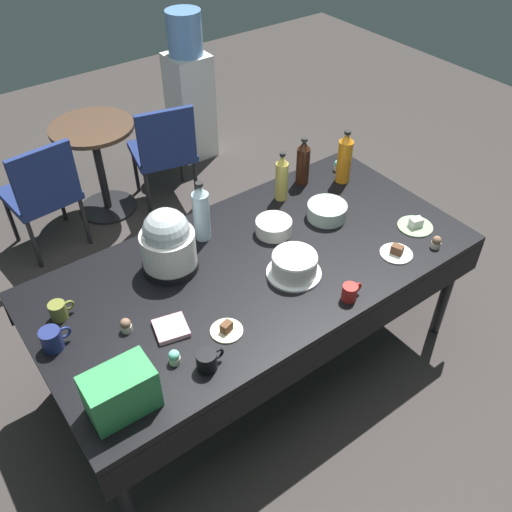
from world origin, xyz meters
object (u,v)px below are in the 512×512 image
(cupcake_mint, at_px, (338,165))
(soda_bottle_orange_juice, at_px, (345,158))
(glass_salad_bowl, at_px, (327,211))
(dessert_plate_sage, at_px, (415,225))
(maroon_chair_left, at_px, (42,190))
(dessert_plate_cream, at_px, (227,330))
(potluck_table, at_px, (256,273))
(cupcake_berry, at_px, (126,325))
(soda_bottle_ginger_ale, at_px, (282,178))
(coffee_mug_olive, at_px, (59,310))
(cupcake_lemon, at_px, (174,357))
(soda_bottle_water, at_px, (201,213))
(coffee_mug_black, at_px, (207,360))
(water_cooler, at_px, (189,91))
(round_cafe_table, at_px, (97,153))
(ceramic_snack_bowl, at_px, (274,227))
(soda_bottle_cola, at_px, (303,162))
(coffee_mug_red, at_px, (350,292))
(dessert_plate_white, at_px, (396,252))
(frosted_layer_cake, at_px, (294,265))
(cupcake_vanilla, at_px, (436,242))
(maroon_chair_right, at_px, (164,148))
(soda_carton, at_px, (121,392))
(slow_cooker, at_px, (168,243))
(coffee_mug_navy, at_px, (52,339))

(cupcake_mint, height_order, soda_bottle_orange_juice, soda_bottle_orange_juice)
(glass_salad_bowl, relative_size, dessert_plate_sage, 1.15)
(glass_salad_bowl, bearing_deg, maroon_chair_left, 124.18)
(dessert_plate_cream, bearing_deg, glass_salad_bowl, 21.73)
(potluck_table, xyz_separation_m, cupcake_berry, (-0.71, -0.02, 0.09))
(soda_bottle_ginger_ale, height_order, soda_bottle_orange_juice, soda_bottle_orange_juice)
(glass_salad_bowl, xyz_separation_m, coffee_mug_olive, (-1.46, 0.15, 0.00))
(cupcake_lemon, distance_m, soda_bottle_water, 0.83)
(coffee_mug_black, xyz_separation_m, maroon_chair_left, (-0.01, 2.07, -0.30))
(water_cooler, bearing_deg, cupcake_berry, -126.53)
(soda_bottle_ginger_ale, xyz_separation_m, round_cafe_table, (-0.50, 1.53, -0.39))
(cupcake_lemon, relative_size, cupcake_berry, 1.00)
(ceramic_snack_bowl, xyz_separation_m, round_cafe_table, (-0.27, 1.75, -0.29))
(soda_bottle_ginger_ale, distance_m, soda_bottle_cola, 0.21)
(soda_bottle_orange_juice, height_order, coffee_mug_red, soda_bottle_orange_juice)
(soda_bottle_orange_juice, bearing_deg, dessert_plate_white, -110.34)
(soda_bottle_water, bearing_deg, cupcake_berry, -150.33)
(dessert_plate_sage, height_order, soda_bottle_ginger_ale, soda_bottle_ginger_ale)
(frosted_layer_cake, bearing_deg, coffee_mug_red, -70.43)
(cupcake_vanilla, relative_size, soda_bottle_cola, 0.23)
(soda_bottle_orange_juice, relative_size, maroon_chair_right, 0.39)
(coffee_mug_red, xyz_separation_m, soda_carton, (-1.10, 0.09, 0.06))
(slow_cooker, xyz_separation_m, coffee_mug_black, (-0.18, -0.62, -0.11))
(cupcake_berry, height_order, soda_bottle_ginger_ale, soda_bottle_ginger_ale)
(frosted_layer_cake, relative_size, ceramic_snack_bowl, 1.41)
(cupcake_vanilla, relative_size, coffee_mug_olive, 0.59)
(ceramic_snack_bowl, distance_m, soda_bottle_cola, 0.52)
(frosted_layer_cake, relative_size, water_cooler, 0.22)
(water_cooler, bearing_deg, dessert_plate_white, -97.22)
(slow_cooker, height_order, ceramic_snack_bowl, slow_cooker)
(potluck_table, distance_m, cupcake_berry, 0.72)
(ceramic_snack_bowl, bearing_deg, cupcake_vanilla, -44.54)
(soda_bottle_ginger_ale, distance_m, coffee_mug_olive, 1.38)
(dessert_plate_white, distance_m, cupcake_berry, 1.37)
(coffee_mug_red, xyz_separation_m, round_cafe_table, (-0.25, 2.35, -0.29))
(cupcake_mint, relative_size, coffee_mug_navy, 0.51)
(glass_salad_bowl, distance_m, soda_bottle_ginger_ale, 0.32)
(water_cooler, bearing_deg, soda_bottle_orange_juice, -92.45)
(soda_bottle_water, bearing_deg, coffee_mug_red, -68.93)
(ceramic_snack_bowl, bearing_deg, dessert_plate_white, -52.34)
(ceramic_snack_bowl, xyz_separation_m, coffee_mug_olive, (-1.14, 0.09, 0.00))
(coffee_mug_navy, bearing_deg, frosted_layer_cake, -12.72)
(maroon_chair_right, bearing_deg, soda_bottle_ginger_ale, -86.99)
(dessert_plate_white, height_order, coffee_mug_navy, coffee_mug_navy)
(slow_cooker, xyz_separation_m, soda_bottle_water, (0.26, 0.11, 0.00))
(dessert_plate_white, height_order, maroon_chair_right, maroon_chair_right)
(dessert_plate_cream, bearing_deg, ceramic_snack_bowl, 35.86)
(soda_bottle_water, bearing_deg, round_cafe_table, 88.21)
(dessert_plate_sage, bearing_deg, round_cafe_table, 112.88)
(cupcake_vanilla, relative_size, round_cafe_table, 0.09)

